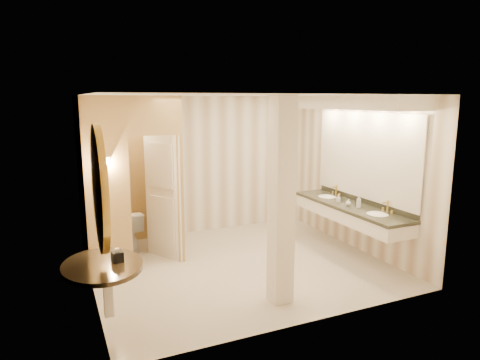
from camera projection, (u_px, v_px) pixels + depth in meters
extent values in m
plane|color=beige|center=(239.00, 265.00, 6.93)|extent=(4.50, 4.50, 0.00)
plane|color=white|center=(239.00, 95.00, 6.43)|extent=(4.50, 4.50, 0.00)
cube|color=white|center=(198.00, 165.00, 8.47)|extent=(4.50, 0.02, 2.70)
cube|color=white|center=(310.00, 214.00, 4.88)|extent=(4.50, 0.02, 2.70)
cube|color=white|center=(87.00, 196.00, 5.78)|extent=(0.02, 4.00, 2.70)
cube|color=white|center=(355.00, 173.00, 7.58)|extent=(0.02, 4.00, 2.70)
cube|color=tan|center=(168.00, 174.00, 7.48)|extent=(0.10, 1.50, 2.70)
cube|color=tan|center=(107.00, 187.00, 6.36)|extent=(0.65, 0.10, 2.70)
cube|color=tan|center=(153.00, 115.00, 6.45)|extent=(0.80, 0.10, 0.60)
cube|color=white|center=(163.00, 197.00, 7.09)|extent=(0.44, 0.72, 2.10)
cylinder|color=gold|center=(107.00, 175.00, 6.26)|extent=(0.03, 0.03, 0.30)
cone|color=white|center=(106.00, 161.00, 6.22)|extent=(0.14, 0.14, 0.14)
cube|color=white|center=(350.00, 213.00, 7.32)|extent=(0.60, 2.47, 0.24)
cube|color=black|center=(350.00, 206.00, 7.29)|extent=(0.64, 2.51, 0.05)
cube|color=black|center=(363.00, 200.00, 7.39)|extent=(0.03, 2.47, 0.10)
ellipsoid|color=white|center=(377.00, 217.00, 6.70)|extent=(0.40, 0.44, 0.15)
cylinder|color=gold|center=(388.00, 207.00, 6.75)|extent=(0.03, 0.03, 0.22)
ellipsoid|color=white|center=(327.00, 199.00, 7.90)|extent=(0.40, 0.44, 0.15)
cylinder|color=gold|center=(336.00, 191.00, 7.95)|extent=(0.03, 0.03, 0.22)
cube|color=white|center=(366.00, 156.00, 7.25)|extent=(0.03, 2.47, 1.40)
cube|color=white|center=(355.00, 102.00, 6.97)|extent=(0.75, 2.67, 0.22)
cylinder|color=black|center=(102.00, 266.00, 4.67)|extent=(1.08, 1.08, 0.05)
cube|color=white|center=(108.00, 291.00, 4.74)|extent=(0.10, 0.10, 0.60)
cylinder|color=gold|center=(100.00, 190.00, 4.52)|extent=(0.07, 1.08, 1.08)
cylinder|color=white|center=(104.00, 189.00, 4.54)|extent=(0.02, 0.86, 0.86)
cube|color=white|center=(281.00, 202.00, 5.46)|extent=(0.27, 0.27, 2.70)
cube|color=black|center=(117.00, 257.00, 4.71)|extent=(0.13, 0.13, 0.12)
imported|color=white|center=(127.00, 230.00, 7.58)|extent=(0.52, 0.76, 0.71)
imported|color=beige|center=(338.00, 198.00, 7.44)|extent=(0.07, 0.07, 0.13)
imported|color=silver|center=(348.00, 202.00, 7.20)|extent=(0.09, 0.09, 0.11)
imported|color=#C6B28C|center=(359.00, 201.00, 7.06)|extent=(0.09, 0.09, 0.21)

